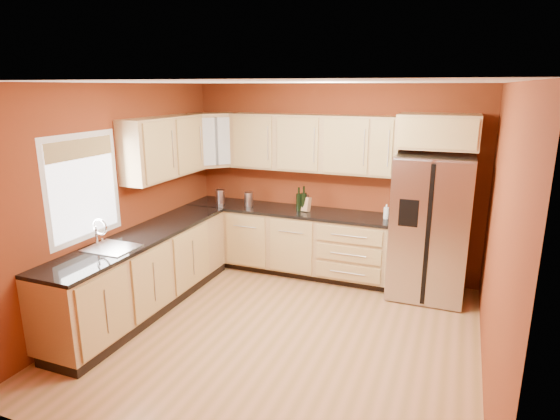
{
  "coord_description": "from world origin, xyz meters",
  "views": [
    {
      "loc": [
        1.65,
        -4.16,
        2.57
      ],
      "look_at": [
        -0.34,
        0.9,
        1.12
      ],
      "focal_mm": 30.0,
      "sensor_mm": 36.0,
      "label": 1
    }
  ],
  "objects_px": {
    "canister_left": "(220,197)",
    "soap_dispenser": "(386,212)",
    "wine_bottle_a": "(299,199)",
    "knife_block": "(306,204)",
    "refrigerator": "(430,227)"
  },
  "relations": [
    {
      "from": "knife_block",
      "to": "soap_dispenser",
      "type": "distance_m",
      "value": 1.07
    },
    {
      "from": "canister_left",
      "to": "wine_bottle_a",
      "type": "distance_m",
      "value": 1.19
    },
    {
      "from": "wine_bottle_a",
      "to": "soap_dispenser",
      "type": "bearing_deg",
      "value": 1.55
    },
    {
      "from": "refrigerator",
      "to": "soap_dispenser",
      "type": "bearing_deg",
      "value": 172.89
    },
    {
      "from": "canister_left",
      "to": "refrigerator",
      "type": "bearing_deg",
      "value": -0.26
    },
    {
      "from": "refrigerator",
      "to": "canister_left",
      "type": "bearing_deg",
      "value": 179.74
    },
    {
      "from": "refrigerator",
      "to": "wine_bottle_a",
      "type": "xyz_separation_m",
      "value": [
        -1.72,
        0.04,
        0.19
      ]
    },
    {
      "from": "canister_left",
      "to": "wine_bottle_a",
      "type": "relative_size",
      "value": 0.62
    },
    {
      "from": "canister_left",
      "to": "soap_dispenser",
      "type": "xyz_separation_m",
      "value": [
        2.36,
        0.06,
        -0.01
      ]
    },
    {
      "from": "wine_bottle_a",
      "to": "soap_dispenser",
      "type": "distance_m",
      "value": 1.17
    },
    {
      "from": "canister_left",
      "to": "knife_block",
      "type": "bearing_deg",
      "value": 1.96
    },
    {
      "from": "canister_left",
      "to": "soap_dispenser",
      "type": "distance_m",
      "value": 2.36
    },
    {
      "from": "knife_block",
      "to": "canister_left",
      "type": "bearing_deg",
      "value": -164.7
    },
    {
      "from": "canister_left",
      "to": "soap_dispenser",
      "type": "relative_size",
      "value": 1.06
    },
    {
      "from": "wine_bottle_a",
      "to": "soap_dispenser",
      "type": "height_order",
      "value": "wine_bottle_a"
    }
  ]
}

